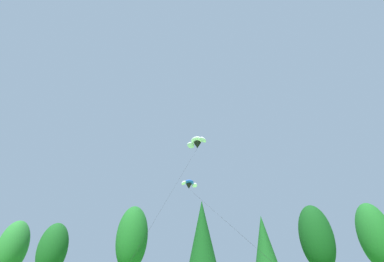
{
  "coord_description": "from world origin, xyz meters",
  "views": [
    {
      "loc": [
        -0.66,
        5.81,
        1.93
      ],
      "look_at": [
        -0.65,
        23.78,
        12.38
      ],
      "focal_mm": 24.06,
      "sensor_mm": 36.0,
      "label": 1
    }
  ],
  "objects": [
    {
      "name": "treeline_tree_a",
      "position": [
        -32.73,
        55.94,
        7.04
      ],
      "size": [
        4.94,
        4.94,
        11.62
      ],
      "color": "#472D19",
      "rests_on": "ground_plane"
    },
    {
      "name": "treeline_tree_b",
      "position": [
        -23.79,
        52.45,
        6.38
      ],
      "size": [
        4.65,
        4.65,
        10.55
      ],
      "color": "#472D19",
      "rests_on": "ground_plane"
    },
    {
      "name": "treeline_tree_c",
      "position": [
        -11.61,
        56.09,
        8.65
      ],
      "size": [
        5.66,
        5.66,
        14.29
      ],
      "color": "#472D19",
      "rests_on": "ground_plane"
    },
    {
      "name": "treeline_tree_d",
      "position": [
        1.16,
        53.99,
        9.3
      ],
      "size": [
        4.86,
        4.86,
        14.84
      ],
      "color": "#472D19",
      "rests_on": "ground_plane"
    },
    {
      "name": "treeline_tree_e",
      "position": [
        12.34,
        55.85,
        7.84
      ],
      "size": [
        4.35,
        4.35,
        12.51
      ],
      "color": "#472D19",
      "rests_on": "ground_plane"
    },
    {
      "name": "treeline_tree_f",
      "position": [
        20.53,
        52.7,
        8.25
      ],
      "size": [
        5.48,
        5.48,
        13.63
      ],
      "color": "#472D19",
      "rests_on": "ground_plane"
    },
    {
      "name": "treeline_tree_g",
      "position": [
        33.92,
        57.52,
        9.25
      ],
      "size": [
        5.93,
        5.93,
        15.28
      ],
      "color": "#472D19",
      "rests_on": "ground_plane"
    },
    {
      "name": "parafoil_kite_high_white",
      "position": [
        0.09,
        40.63,
        20.14
      ],
      "size": [
        8.01,
        14.53,
        19.41
      ],
      "color": "white"
    },
    {
      "name": "parafoil_kite_mid_blue_white",
      "position": [
        -1.07,
        41.66,
        13.91
      ],
      "size": [
        7.99,
        19.44,
        12.97
      ],
      "color": "blue"
    }
  ]
}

